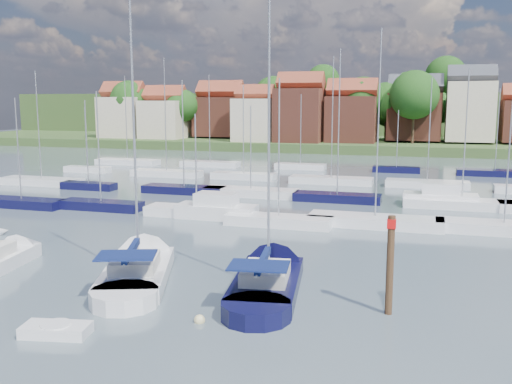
% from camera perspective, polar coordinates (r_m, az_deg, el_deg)
% --- Properties ---
extents(ground, '(260.00, 260.00, 0.00)m').
position_cam_1_polar(ground, '(67.52, 6.32, 0.42)').
color(ground, '#414F58').
rests_on(ground, ground).
extents(sailboat_left, '(4.09, 10.11, 13.44)m').
position_cam_1_polar(sailboat_left, '(39.41, -23.77, -6.04)').
color(sailboat_left, silver).
rests_on(sailboat_left, ground).
extents(sailboat_centre, '(7.73, 13.52, 17.75)m').
position_cam_1_polar(sailboat_centre, '(35.26, -11.36, -7.19)').
color(sailboat_centre, silver).
rests_on(sailboat_centre, ground).
extents(sailboat_navy, '(5.19, 13.07, 17.56)m').
position_cam_1_polar(sailboat_navy, '(32.60, 1.49, -8.37)').
color(sailboat_navy, black).
rests_on(sailboat_navy, ground).
extents(tender, '(3.12, 1.88, 0.63)m').
position_cam_1_polar(tender, '(27.04, -19.37, -12.90)').
color(tender, silver).
rests_on(tender, ground).
extents(timber_piling, '(0.40, 0.40, 7.08)m').
position_cam_1_polar(timber_piling, '(28.24, 13.19, -8.92)').
color(timber_piling, '#4C331E').
rests_on(timber_piling, ground).
extents(buoy_c, '(0.55, 0.55, 0.55)m').
position_cam_1_polar(buoy_c, '(31.70, -14.64, -9.85)').
color(buoy_c, '#D85914').
rests_on(buoy_c, ground).
extents(buoy_d, '(0.52, 0.52, 0.52)m').
position_cam_1_polar(buoy_d, '(27.19, -5.67, -12.83)').
color(buoy_d, beige).
rests_on(buoy_d, ground).
extents(buoy_e, '(0.41, 0.41, 0.41)m').
position_cam_1_polar(buoy_e, '(33.86, 1.85, -8.32)').
color(buoy_e, '#D85914').
rests_on(buoy_e, ground).
extents(marina_field, '(79.62, 41.41, 15.93)m').
position_cam_1_polar(marina_field, '(62.41, 7.23, 0.09)').
color(marina_field, silver).
rests_on(marina_field, ground).
extents(far_shore_town, '(212.46, 90.00, 22.27)m').
position_cam_1_polar(far_shore_town, '(158.72, 13.36, 6.87)').
color(far_shore_town, '#364924').
rests_on(far_shore_town, ground).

